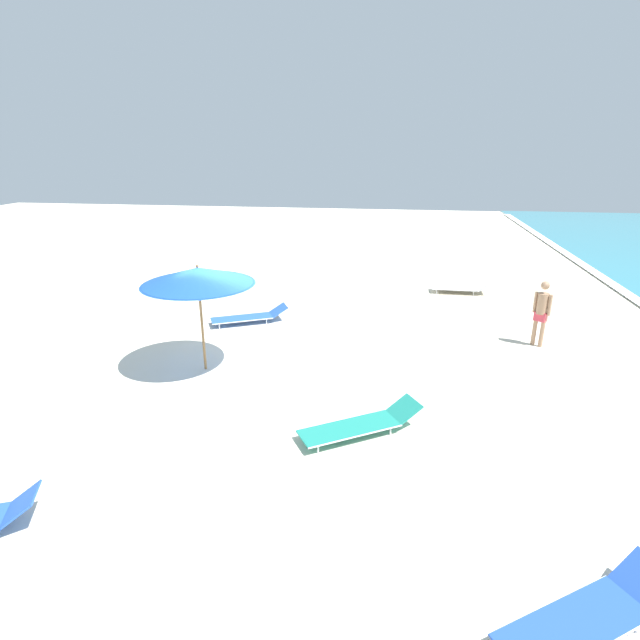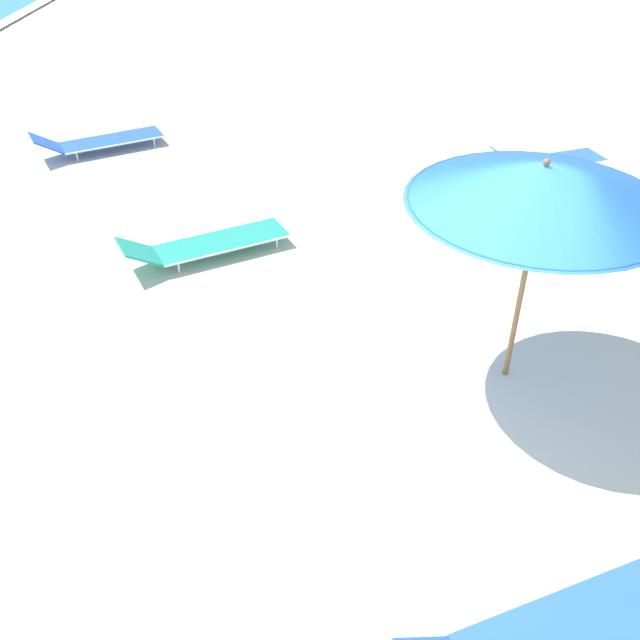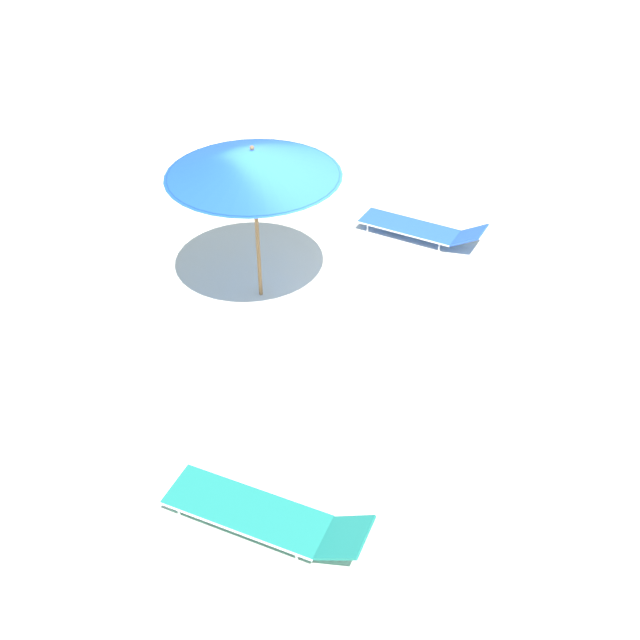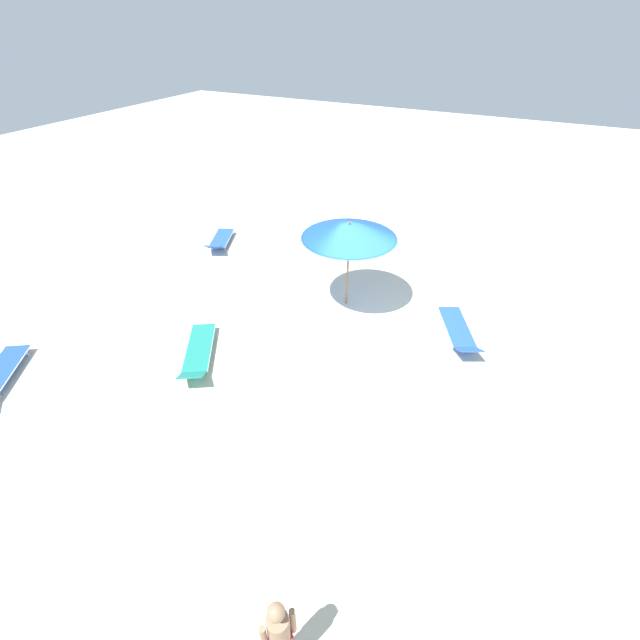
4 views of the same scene
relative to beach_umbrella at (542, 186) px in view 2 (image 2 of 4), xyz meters
The scene contains 6 objects.
ground_plane 2.65m from the beach_umbrella, 139.44° to the left, with size 60.00×60.00×0.16m.
beach_umbrella is the anchor object (origin of this frame).
sun_lounger_under_umbrella 3.88m from the beach_umbrella, behind, with size 1.54×2.30×0.46m.
sun_lounger_beside_umbrella 6.16m from the beach_umbrella, 14.20° to the right, with size 1.38×2.13×0.50m.
sun_lounger_near_water_left 4.96m from the beach_umbrella, 59.35° to the left, with size 1.75×2.32×0.46m.
sun_lounger_mid_beach_solo 9.11m from the beach_umbrella, 48.38° to the left, with size 1.75×2.26×0.48m.
Camera 2 is at (-5.37, 0.81, 5.13)m, focal length 40.00 mm.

